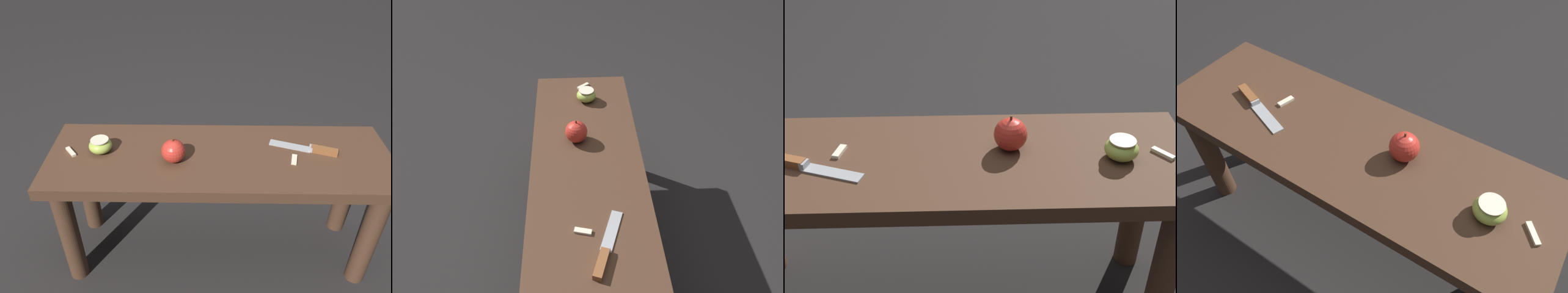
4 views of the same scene
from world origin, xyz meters
TOP-DOWN VIEW (x-y plane):
  - ground_plane at (0.00, 0.00)m, footprint 8.00×8.00m
  - wooden_bench at (0.00, 0.00)m, footprint 1.15×0.37m
  - knife at (-0.32, -0.03)m, footprint 0.22×0.10m
  - apple_whole at (0.15, 0.03)m, footprint 0.08×0.08m
  - apple_cut at (0.40, -0.01)m, footprint 0.08×0.08m
  - apple_slice_near_knife at (0.50, -0.01)m, footprint 0.05×0.05m
  - apple_slice_center at (-0.24, 0.03)m, footprint 0.03×0.05m

SIDE VIEW (x-z plane):
  - ground_plane at x=0.00m, z-range 0.00..0.00m
  - wooden_bench at x=0.00m, z-range 0.14..0.61m
  - apple_slice_near_knife at x=0.50m, z-range 0.46..0.47m
  - apple_slice_center at x=-0.24m, z-range 0.46..0.47m
  - knife at x=-0.32m, z-range 0.46..0.48m
  - apple_cut at x=0.40m, z-range 0.47..0.51m
  - apple_whole at x=0.15m, z-range 0.46..0.55m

